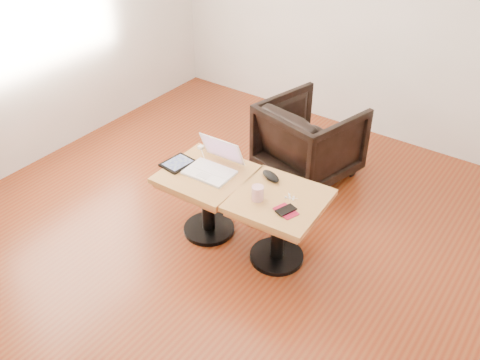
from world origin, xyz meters
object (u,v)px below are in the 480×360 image
Objects in this scene: laptop at (214,165)px; side_table_left at (207,188)px; side_table_right at (279,214)px; armchair at (309,140)px; striped_cup at (258,193)px.

side_table_left is at bearing -116.81° from laptop.
side_table_left is 0.96× the size of side_table_right.
side_table_left is 0.82× the size of armchair.
laptop reaches higher than striped_cup.
side_table_right is at bearing 2.49° from side_table_left.
striped_cup is (0.44, -0.11, 0.01)m from laptop.
side_table_left is at bearing 93.45° from armchair.
striped_cup reaches higher than side_table_right.
armchair reaches higher than side_table_left.
armchair reaches higher than side_table_right.
striped_cup is (-0.11, -0.10, 0.18)m from side_table_right.
side_table_right is 0.85× the size of armchair.
armchair is (-0.25, 1.15, -0.24)m from striped_cup.
laptop is at bearing 174.99° from side_table_right.
laptop is 0.47× the size of armchair.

